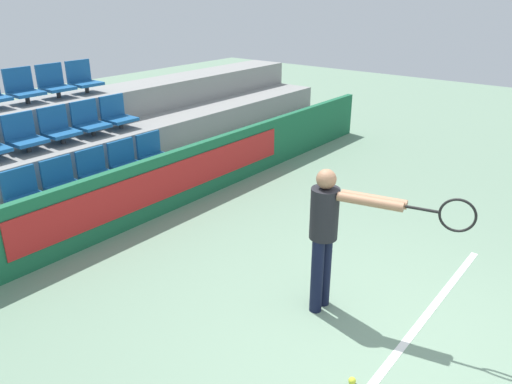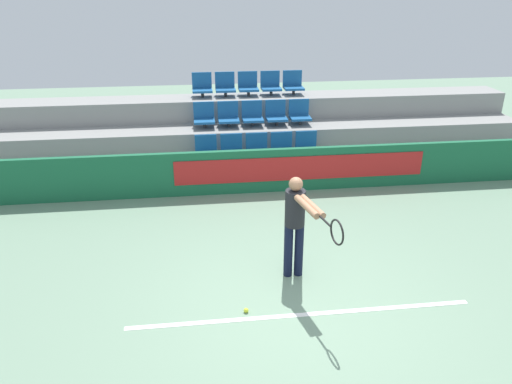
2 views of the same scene
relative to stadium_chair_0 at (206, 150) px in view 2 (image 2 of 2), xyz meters
The scene contains 23 objects.
ground_plane 4.73m from the stadium_chair_0, 76.60° to the right, with size 30.00×30.00×0.00m, color gray.
court_baseline 4.92m from the stadium_chair_0, 77.15° to the right, with size 4.61×0.08×0.01m.
barrier_wall 1.30m from the stadium_chair_0, 29.70° to the right, with size 12.84×0.14×0.91m.
bleacher_tier_front 1.19m from the stadium_chair_0, ahead, with size 12.44×0.86×0.50m.
bleacher_tier_middle 1.33m from the stadium_chair_0, 34.47° to the left, with size 12.44×0.86×0.99m.
bleacher_tier_back 1.94m from the stadium_chair_0, 55.99° to the left, with size 12.44×0.86×1.49m.
stadium_chair_0 is the anchor object (origin of this frame).
stadium_chair_1 0.54m from the stadium_chair_0, ahead, with size 0.46×0.43×0.54m.
stadium_chair_2 1.08m from the stadium_chair_0, ahead, with size 0.46×0.43×0.54m.
stadium_chair_3 1.62m from the stadium_chair_0, ahead, with size 0.46×0.43×0.54m.
stadium_chair_4 2.16m from the stadium_chair_0, ahead, with size 0.46×0.43×0.54m.
stadium_chair_5 0.99m from the stadium_chair_0, 90.00° to the left, with size 0.46×0.43×0.54m.
stadium_chair_6 1.13m from the stadium_chair_0, 57.85° to the left, with size 0.46×0.43×0.54m.
stadium_chair_7 1.47m from the stadium_chair_0, 38.51° to the left, with size 0.46×0.43×0.54m.
stadium_chair_8 1.90m from the stadium_chair_0, 27.94° to the left, with size 0.46×0.43×0.54m.
stadium_chair_9 2.38m from the stadium_chair_0, 21.69° to the left, with size 0.46×0.43×0.54m.
stadium_chair_10 1.99m from the stadium_chair_0, 90.00° to the left, with size 0.46×0.43×0.54m.
stadium_chair_11 2.06m from the stadium_chair_0, 72.56° to the left, with size 0.46×0.43×0.54m.
stadium_chair_12 2.26m from the stadium_chair_0, 57.85° to the left, with size 0.46×0.43×0.54m.
stadium_chair_13 2.57m from the stadium_chair_0, 46.69° to the left, with size 0.46×0.43×0.54m.
stadium_chair_14 2.94m from the stadium_chair_0, 38.51° to the left, with size 0.46×0.43×0.54m.
tennis_player 4.04m from the stadium_chair_0, 73.24° to the right, with size 0.45×1.49×1.57m.
tennis_ball 4.67m from the stadium_chair_0, 85.62° to the right, with size 0.07×0.07×0.07m.
Camera 2 is at (-1.27, -5.47, 4.14)m, focal length 35.00 mm.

